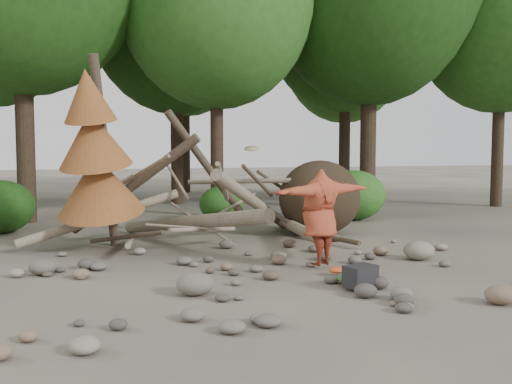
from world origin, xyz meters
name	(u,v)px	position (x,y,z in m)	size (l,w,h in m)	color
ground	(284,275)	(0.00, 0.00, 0.00)	(120.00, 120.00, 0.00)	#514C44
deadfall_pile	(300,200)	(2.02, 4.24, 0.95)	(8.55, 5.24, 3.30)	#332619
dead_conifer	(96,156)	(-3.12, 3.37, 2.11)	(2.06, 2.16, 4.35)	#4C3F30
bush_left	(0,207)	(-5.50, 7.20, 0.72)	(1.80, 1.80, 1.44)	#1E4A13
bush_mid	(221,204)	(0.80, 7.80, 0.56)	(1.40, 1.40, 1.12)	#285E1B
bush_right	(354,195)	(5.00, 7.00, 0.80)	(2.00, 2.00, 1.60)	#326F22
frisbee_thrower	(320,217)	(0.84, 0.32, 0.99)	(2.51, 1.23, 2.26)	#9F3C24
backpack	(360,279)	(0.80, -1.36, 0.17)	(0.51, 0.34, 0.34)	black
cloth_green	(352,281)	(0.78, -1.12, 0.09)	(0.48, 0.40, 0.18)	#2A5C25
cloth_orange	(337,273)	(0.89, -0.33, 0.06)	(0.31, 0.25, 0.11)	#C64C22
boulder_front_left	(195,284)	(-1.80, -0.89, 0.18)	(0.59, 0.54, 0.36)	#696257
boulder_front_right	(500,295)	(2.35, -2.75, 0.14)	(0.47, 0.42, 0.28)	brown
boulder_mid_right	(419,251)	(3.15, 0.54, 0.19)	(0.64, 0.58, 0.39)	gray
boulder_mid_left	(43,267)	(-4.14, 1.35, 0.15)	(0.49, 0.44, 0.29)	#5E574F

